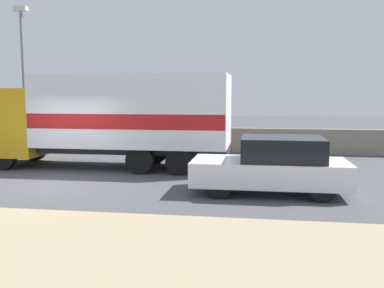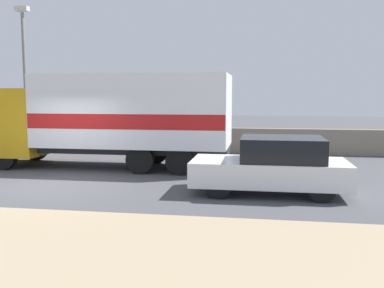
{
  "view_description": "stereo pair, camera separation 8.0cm",
  "coord_description": "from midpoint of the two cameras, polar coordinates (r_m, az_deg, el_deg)",
  "views": [
    {
      "loc": [
        5.72,
        -10.99,
        2.52
      ],
      "look_at": [
        3.79,
        1.49,
        1.05
      ],
      "focal_mm": 40.0,
      "sensor_mm": 36.0,
      "label": 1
    },
    {
      "loc": [
        5.79,
        -10.98,
        2.52
      ],
      "look_at": [
        3.79,
        1.49,
        1.05
      ],
      "focal_mm": 40.0,
      "sensor_mm": 36.0,
      "label": 2
    }
  ],
  "objects": [
    {
      "name": "ground_plane",
      "position": [
        12.65,
        -18.57,
        -5.19
      ],
      "size": [
        80.0,
        80.0,
        0.0
      ],
      "primitive_type": "plane",
      "color": "#47474C"
    },
    {
      "name": "car_hatchback",
      "position": [
        11.06,
        10.56,
        -2.83
      ],
      "size": [
        3.92,
        1.77,
        1.45
      ],
      "rotation": [
        0.0,
        0.0,
        3.14
      ],
      "color": "silver",
      "rests_on": "ground_plane"
    },
    {
      "name": "box_truck",
      "position": [
        14.93,
        -10.9,
        3.69
      ],
      "size": [
        8.51,
        2.57,
        3.17
      ],
      "rotation": [
        0.0,
        0.0,
        3.14
      ],
      "color": "gold",
      "rests_on": "ground_plane"
    },
    {
      "name": "street_lamp",
      "position": [
        19.95,
        -21.68,
        9.42
      ],
      "size": [
        0.56,
        0.28,
        6.21
      ],
      "color": "slate",
      "rests_on": "ground_plane"
    },
    {
      "name": "stone_wall_backdrop",
      "position": [
        19.37,
        -8.57,
        0.71
      ],
      "size": [
        60.0,
        0.35,
        1.08
      ],
      "color": "gray",
      "rests_on": "ground_plane"
    }
  ]
}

